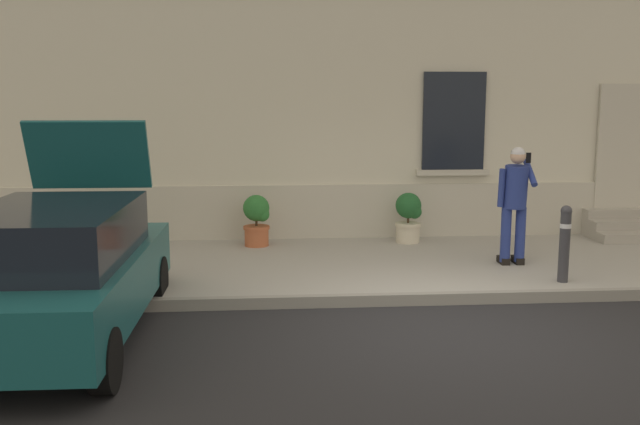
{
  "coord_description": "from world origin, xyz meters",
  "views": [
    {
      "loc": [
        -2.03,
        -7.54,
        2.61
      ],
      "look_at": [
        -1.32,
        1.6,
        1.1
      ],
      "focal_mm": 39.27,
      "sensor_mm": 36.0,
      "label": 1
    }
  ],
  "objects_px": {
    "planter_olive": "(100,221)",
    "planter_terracotta": "(257,219)",
    "hatchback_car_teal": "(58,270)",
    "bollard_near_person": "(565,241)",
    "person_on_phone": "(515,198)",
    "planter_cream": "(409,216)"
  },
  "relations": [
    {
      "from": "planter_olive",
      "to": "planter_terracotta",
      "type": "relative_size",
      "value": 1.0
    },
    {
      "from": "hatchback_car_teal",
      "to": "planter_terracotta",
      "type": "xyz_separation_m",
      "value": [
        2.06,
        4.11,
        -0.19
      ]
    },
    {
      "from": "planter_olive",
      "to": "planter_terracotta",
      "type": "distance_m",
      "value": 2.59
    },
    {
      "from": "bollard_near_person",
      "to": "planter_olive",
      "type": "relative_size",
      "value": 1.22
    },
    {
      "from": "hatchback_car_teal",
      "to": "person_on_phone",
      "type": "height_order",
      "value": "hatchback_car_teal"
    },
    {
      "from": "planter_terracotta",
      "to": "planter_cream",
      "type": "distance_m",
      "value": 2.59
    },
    {
      "from": "person_on_phone",
      "to": "planter_cream",
      "type": "bearing_deg",
      "value": 111.92
    },
    {
      "from": "hatchback_car_teal",
      "to": "planter_terracotta",
      "type": "relative_size",
      "value": 4.75
    },
    {
      "from": "person_on_phone",
      "to": "planter_terracotta",
      "type": "relative_size",
      "value": 2.04
    },
    {
      "from": "bollard_near_person",
      "to": "person_on_phone",
      "type": "height_order",
      "value": "person_on_phone"
    },
    {
      "from": "hatchback_car_teal",
      "to": "planter_olive",
      "type": "relative_size",
      "value": 4.75
    },
    {
      "from": "hatchback_car_teal",
      "to": "bollard_near_person",
      "type": "height_order",
      "value": "hatchback_car_teal"
    },
    {
      "from": "person_on_phone",
      "to": "planter_cream",
      "type": "distance_m",
      "value": 2.18
    },
    {
      "from": "bollard_near_person",
      "to": "planter_cream",
      "type": "bearing_deg",
      "value": 119.68
    },
    {
      "from": "bollard_near_person",
      "to": "planter_cream",
      "type": "relative_size",
      "value": 1.22
    },
    {
      "from": "hatchback_car_teal",
      "to": "bollard_near_person",
      "type": "bearing_deg",
      "value": 13.21
    },
    {
      "from": "person_on_phone",
      "to": "planter_olive",
      "type": "distance_m",
      "value": 6.63
    },
    {
      "from": "hatchback_car_teal",
      "to": "planter_terracotta",
      "type": "distance_m",
      "value": 4.6
    },
    {
      "from": "hatchback_car_teal",
      "to": "planter_cream",
      "type": "distance_m",
      "value": 6.26
    },
    {
      "from": "planter_cream",
      "to": "bollard_near_person",
      "type": "bearing_deg",
      "value": -60.32
    },
    {
      "from": "planter_cream",
      "to": "planter_olive",
      "type": "bearing_deg",
      "value": -179.66
    },
    {
      "from": "hatchback_car_teal",
      "to": "person_on_phone",
      "type": "bearing_deg",
      "value": 22.83
    }
  ]
}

